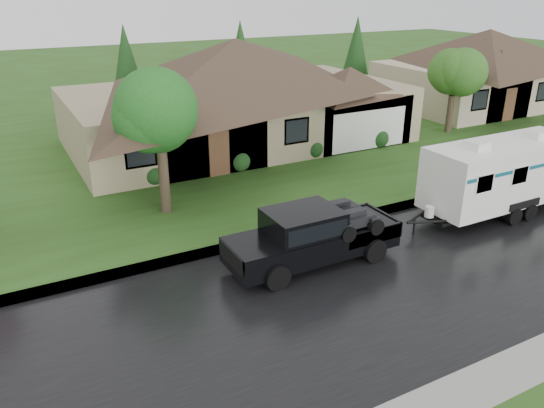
{
  "coord_description": "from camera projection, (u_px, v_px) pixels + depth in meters",
  "views": [
    {
      "loc": [
        -10.14,
        -12.74,
        8.47
      ],
      "look_at": [
        -2.23,
        2.0,
        1.46
      ],
      "focal_mm": 35.0,
      "sensor_mm": 36.0,
      "label": 1
    }
  ],
  "objects": [
    {
      "name": "house_main",
      "position": [
        243.0,
        79.0,
        28.91
      ],
      "size": [
        19.44,
        10.8,
        6.9
      ],
      "color": "gray",
      "rests_on": "lawn"
    },
    {
      "name": "tree_left_green",
      "position": [
        158.0,
        113.0,
        19.34
      ],
      "size": [
        3.4,
        3.4,
        5.63
      ],
      "color": "#382B1E",
      "rests_on": "lawn"
    },
    {
      "name": "house_neighbor",
      "position": [
        491.0,
        60.0,
        38.13
      ],
      "size": [
        15.12,
        9.72,
        6.45
      ],
      "color": "#C4B391",
      "rests_on": "lawn"
    },
    {
      "name": "pickup_truck",
      "position": [
        310.0,
        234.0,
        16.95
      ],
      "size": [
        5.71,
        2.17,
        1.9
      ],
      "color": "black",
      "rests_on": "ground"
    },
    {
      "name": "curb",
      "position": [
        321.0,
        225.0,
        19.85
      ],
      "size": [
        140.0,
        0.5,
        0.15
      ],
      "primitive_type": "cube",
      "color": "gray",
      "rests_on": "ground"
    },
    {
      "name": "travel_trailer",
      "position": [
        503.0,
        172.0,
        20.54
      ],
      "size": [
        7.05,
        2.48,
        3.16
      ],
      "color": "white",
      "rests_on": "ground"
    },
    {
      "name": "tree_right_green",
      "position": [
        455.0,
        73.0,
        30.57
      ],
      "size": [
        3.06,
        3.06,
        5.07
      ],
      "color": "#382B1E",
      "rests_on": "lawn"
    },
    {
      "name": "road",
      "position": [
        396.0,
        278.0,
        16.42
      ],
      "size": [
        140.0,
        8.0,
        0.01
      ],
      "primitive_type": "cube",
      "color": "black",
      "rests_on": "ground"
    },
    {
      "name": "ground",
      "position": [
        357.0,
        252.0,
        18.05
      ],
      "size": [
        140.0,
        140.0,
        0.0
      ],
      "primitive_type": "plane",
      "color": "#294B17",
      "rests_on": "ground"
    },
    {
      "name": "lawn",
      "position": [
        199.0,
        142.0,
        30.21
      ],
      "size": [
        140.0,
        26.0,
        0.15
      ],
      "primitive_type": "cube",
      "color": "#294B17",
      "rests_on": "ground"
    },
    {
      "name": "shrub_row",
      "position": [
        278.0,
        153.0,
        26.23
      ],
      "size": [
        13.6,
        1.0,
        1.0
      ],
      "color": "#143814",
      "rests_on": "lawn"
    }
  ]
}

